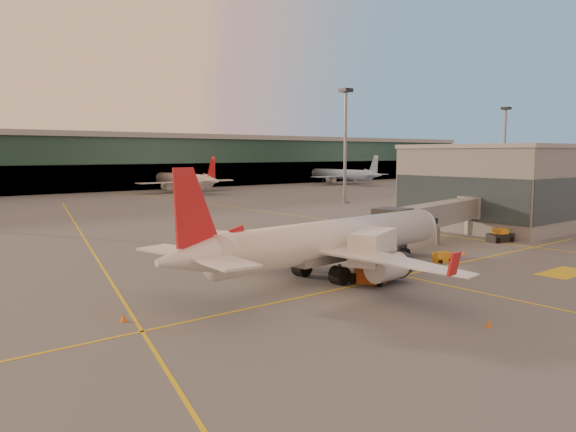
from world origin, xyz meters
TOP-DOWN VIEW (x-y plane):
  - ground at (0.00, 0.00)m, footprint 600.00×600.00m
  - taxi_markings at (-7.32, 44.49)m, footprint 100.12×173.00m
  - gate_building at (41.93, 17.93)m, footprint 18.40×22.40m
  - mast_east_near at (55.00, 62.00)m, footprint 2.40×2.40m
  - mast_east_far at (130.00, 66.00)m, footprint 2.40×2.40m
  - distant_aircraft_row at (10.83, 118.00)m, footprint 350.00×34.00m
  - main_airplane at (-1.23, 8.54)m, footprint 34.25×30.89m
  - jet_bridge at (23.93, 14.00)m, footprint 26.42×8.34m
  - catering_truck at (1.23, 5.14)m, footprint 6.39×4.60m
  - gpu_cart at (13.44, 6.52)m, footprint 1.88×1.20m
  - pushback_tug at (30.65, 9.83)m, footprint 3.59×2.49m
  - cone_nose at (19.05, 7.57)m, footprint 0.40×0.40m
  - cone_tail at (-20.75, 7.81)m, footprint 0.45×0.45m
  - cone_wing_right at (-2.74, -8.54)m, footprint 0.38×0.38m
  - cone_wing_left at (-1.72, 26.62)m, footprint 0.42×0.42m
  - cone_fwd at (13.94, 5.02)m, footprint 0.50×0.50m

SIDE VIEW (x-z plane):
  - ground at x=0.00m, z-range 0.00..0.00m
  - distant_aircraft_row at x=10.83m, z-range -6.50..6.50m
  - taxi_markings at x=-7.32m, z-range 0.00..0.01m
  - cone_wing_right at x=-2.74m, z-range -0.01..0.48m
  - cone_nose at x=19.05m, z-range -0.01..0.50m
  - cone_wing_left at x=-1.72m, z-range -0.01..0.53m
  - cone_tail at x=-20.75m, z-range -0.01..0.56m
  - cone_fwd at x=13.94m, z-range -0.01..0.62m
  - gpu_cart at x=13.44m, z-range -0.01..1.05m
  - pushback_tug at x=30.65m, z-range -0.16..1.52m
  - catering_truck at x=1.23m, z-range 0.31..4.86m
  - main_airplane at x=-1.23m, z-range -1.81..8.52m
  - jet_bridge at x=23.93m, z-range 0.94..6.28m
  - gate_building at x=41.93m, z-range -0.01..12.59m
  - mast_east_near at x=55.00m, z-range 2.06..27.66m
  - mast_east_far at x=130.00m, z-range 2.06..27.66m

